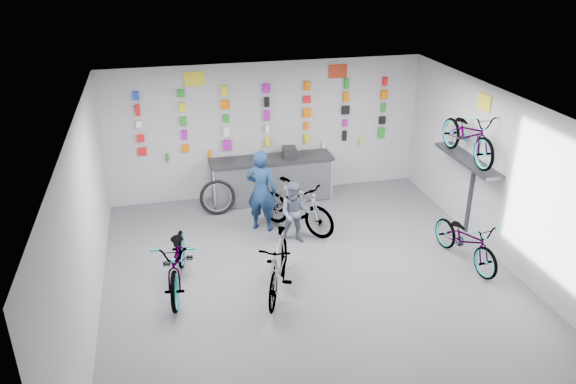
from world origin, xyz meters
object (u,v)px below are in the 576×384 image
object	(u,v)px
counter	(271,180)
bike_center	(278,265)
bike_service	(296,206)
clerk	(261,191)
customer	(295,213)
bike_left	(178,260)
bike_right	(466,240)

from	to	relation	value
counter	bike_center	xyz separation A→B (m)	(-0.63, -3.52, 0.03)
bike_service	clerk	distance (m)	0.75
customer	clerk	bearing A→B (deg)	143.79
bike_left	bike_right	size ratio (longest dim) A/B	1.16
counter	bike_right	distance (m)	4.42
bike_left	clerk	size ratio (longest dim) A/B	1.18
bike_left	bike_service	xyz separation A→B (m)	(2.40, 1.48, 0.02)
bike_right	customer	bearing A→B (deg)	144.66
counter	bike_right	size ratio (longest dim) A/B	1.57
bike_left	bike_right	bearing A→B (deg)	3.14
clerk	customer	distance (m)	0.87
counter	customer	world-z (taller)	customer
counter	bike_left	size ratio (longest dim) A/B	1.36
counter	bike_center	world-z (taller)	bike_center
clerk	customer	xyz separation A→B (m)	(0.51, -0.67, -0.23)
bike_left	bike_center	xyz separation A→B (m)	(1.58, -0.54, -0.00)
bike_left	bike_center	distance (m)	1.67
bike_left	bike_center	size ratio (longest dim) A/B	1.15
counter	customer	bearing A→B (deg)	-88.75
bike_right	customer	xyz separation A→B (m)	(-2.80, 1.42, 0.17)
counter	bike_service	distance (m)	1.52
counter	bike_right	world-z (taller)	counter
bike_center	bike_right	size ratio (longest dim) A/B	1.01
counter	customer	xyz separation A→B (m)	(0.04, -1.96, 0.13)
bike_service	bike_right	bearing A→B (deg)	-74.95
customer	bike_right	bearing A→B (deg)	-10.55
clerk	bike_left	bearing A→B (deg)	74.46
bike_center	bike_service	bearing A→B (deg)	89.71
bike_right	customer	size ratio (longest dim) A/B	1.39
counter	bike_left	distance (m)	3.71
bike_service	clerk	bearing A→B (deg)	121.55
bike_service	clerk	xyz separation A→B (m)	(-0.65, 0.22, 0.31)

